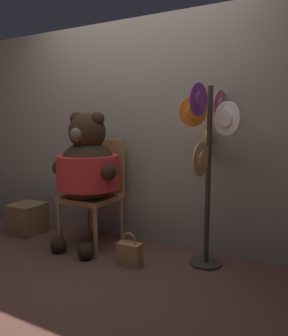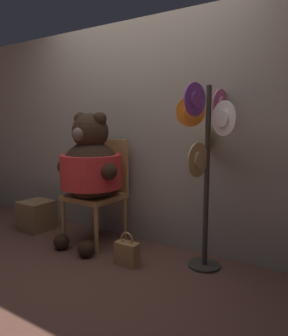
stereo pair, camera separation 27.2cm
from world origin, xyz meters
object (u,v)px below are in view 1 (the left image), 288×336
Objects in this scene: teddy_bear at (88,168)px; hat_display_rack at (207,151)px; handbag_on_ground at (129,253)px; chair at (96,187)px.

hat_display_rack is at bearing 6.57° from teddy_bear.
teddy_bear reaches higher than handbag_on_ground.
hat_display_rack is at bearing -2.15° from chair.
chair is 0.29m from teddy_bear.
chair is at bearing 101.56° from teddy_bear.
teddy_bear is 0.91m from handbag_on_ground.
handbag_on_ground is at bearing -30.45° from chair.
chair reaches higher than handbag_on_ground.
hat_display_rack is at bearing 28.93° from handbag_on_ground.
handbag_on_ground is (0.61, -0.36, -0.46)m from chair.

